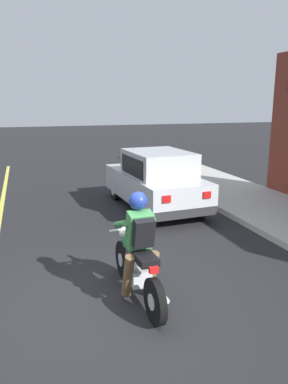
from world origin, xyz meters
TOP-DOWN VIEW (x-y plane):
  - ground_plane at (0.00, 0.00)m, footprint 80.00×80.00m
  - sidewalk_curb at (4.93, 3.00)m, footprint 2.60×22.00m
  - motorcycle_with_rider at (0.34, 0.14)m, footprint 0.56×2.02m
  - car_hatchback at (2.18, 4.56)m, footprint 1.87×3.87m

SIDE VIEW (x-z plane):
  - ground_plane at x=0.00m, z-range 0.00..0.00m
  - sidewalk_curb at x=4.93m, z-range 0.00..0.14m
  - motorcycle_with_rider at x=0.34m, z-range -0.13..1.49m
  - car_hatchback at x=2.18m, z-range -0.02..1.55m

